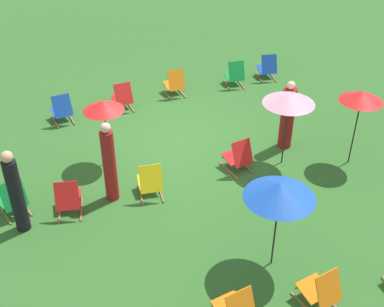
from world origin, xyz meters
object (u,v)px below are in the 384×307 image
object	(u,v)px
person_0	(109,164)
person_2	(16,193)
deckchair_10	(122,98)
deckchair_0	(68,199)
deckchair_6	(12,199)
deckchair_9	(321,291)
deckchair_7	(150,182)
umbrella_3	(103,106)
umbrella_2	(362,96)
deckchair_5	(235,75)
umbrella_0	(289,99)
deckchair_8	(62,110)
deckchair_2	(238,157)
person_1	(287,117)
deckchair_3	(267,68)
umbrella_1	(280,190)
deckchair_12	(175,84)

from	to	relation	value
person_0	person_2	size ratio (longest dim) A/B	1.01
deckchair_10	person_0	xyz separation A→B (m)	(1.10, 3.84, 0.53)
deckchair_0	deckchair_6	distance (m)	1.15
person_2	deckchair_9	bearing A→B (deg)	136.65
deckchair_0	person_0	world-z (taller)	person_0
deckchair_0	deckchair_10	xyz separation A→B (m)	(-2.04, -4.04, 0.00)
deckchair_7	umbrella_3	size ratio (longest dim) A/B	0.51
deckchair_9	umbrella_2	world-z (taller)	umbrella_2
deckchair_7	person_0	world-z (taller)	person_0
person_2	deckchair_0	bearing A→B (deg)	-174.27
deckchair_0	deckchair_9	size ratio (longest dim) A/B	1.00
umbrella_2	person_0	size ratio (longest dim) A/B	1.01
deckchair_5	deckchair_0	bearing A→B (deg)	43.43
deckchair_10	umbrella_2	size ratio (longest dim) A/B	0.44
umbrella_0	umbrella_2	size ratio (longest dim) A/B	0.96
umbrella_2	deckchair_6	bearing A→B (deg)	-5.26
deckchair_6	umbrella_2	distance (m)	7.79
deckchair_8	deckchair_2	bearing A→B (deg)	126.85
deckchair_5	deckchair_10	distance (m)	3.58
deckchair_6	person_1	xyz separation A→B (m)	(-6.51, -0.44, 0.46)
deckchair_0	umbrella_0	world-z (taller)	umbrella_0
deckchair_9	person_2	xyz separation A→B (m)	(4.55, -3.65, 0.52)
deckchair_3	deckchair_8	bearing A→B (deg)	14.13
deckchair_0	person_2	xyz separation A→B (m)	(0.95, 0.17, 0.52)
deckchair_2	deckchair_9	size ratio (longest dim) A/B	0.99
umbrella_1	umbrella_0	bearing A→B (deg)	-121.05
deckchair_3	umbrella_2	size ratio (longest dim) A/B	0.44
deckchair_8	deckchair_12	xyz separation A→B (m)	(-3.34, -0.51, 0.00)
deckchair_7	deckchair_6	bearing A→B (deg)	-1.39
deckchair_2	deckchair_8	distance (m)	5.08
deckchair_7	deckchair_12	bearing A→B (deg)	-107.71
deckchair_0	person_0	xyz separation A→B (m)	(-0.94, -0.20, 0.53)
deckchair_3	umbrella_1	distance (m)	8.08
deckchair_2	umbrella_0	world-z (taller)	umbrella_0
umbrella_1	person_1	distance (m)	4.18
deckchair_9	deckchair_3	bearing A→B (deg)	-122.24
umbrella_0	deckchair_9	bearing A→B (deg)	70.41
deckchair_8	deckchair_10	bearing A→B (deg)	177.55
deckchair_7	deckchair_10	bearing A→B (deg)	-88.07
deckchair_7	deckchair_8	xyz separation A→B (m)	(1.38, -3.88, 0.00)
deckchair_7	umbrella_0	bearing A→B (deg)	-170.48
deckchair_0	umbrella_0	size ratio (longest dim) A/B	0.46
deckchair_2	person_0	bearing A→B (deg)	-9.44
umbrella_2	deckchair_8	bearing A→B (deg)	-34.18
umbrella_0	person_1	size ratio (longest dim) A/B	1.02
deckchair_10	umbrella_3	world-z (taller)	umbrella_3
person_0	deckchair_9	bearing A→B (deg)	99.87
deckchair_7	person_0	size ratio (longest dim) A/B	0.45
umbrella_3	person_2	bearing A→B (deg)	39.67
deckchair_0	deckchair_6	xyz separation A→B (m)	(1.08, -0.38, 0.00)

